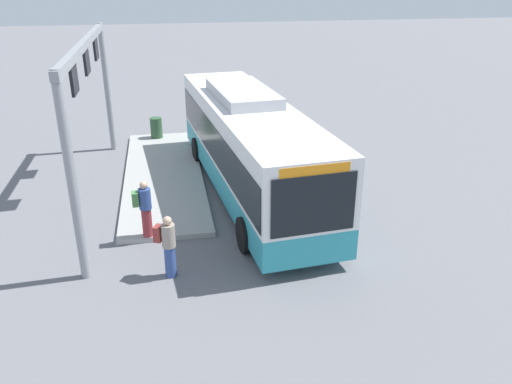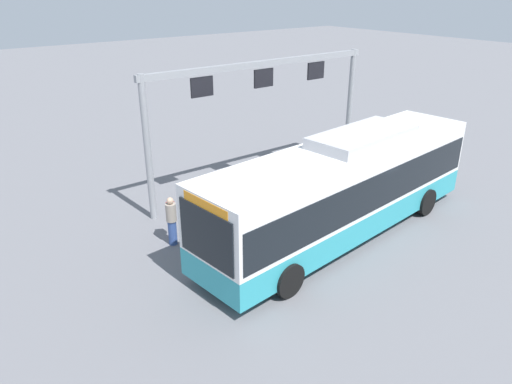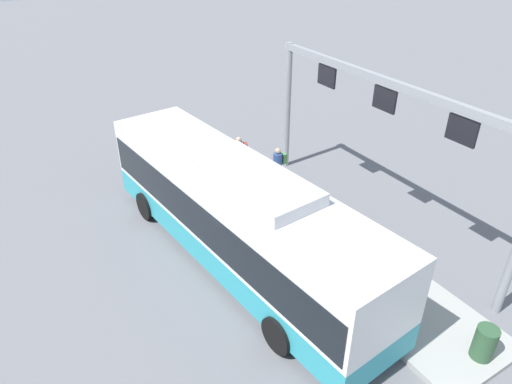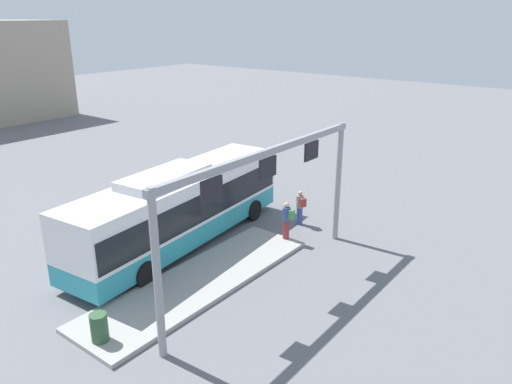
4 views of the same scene
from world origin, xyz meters
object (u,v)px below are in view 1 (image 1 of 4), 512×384
at_px(bus_main, 249,142).
at_px(person_waiting_near, 145,207).
at_px(person_boarding, 168,245).
at_px(trash_bin, 156,128).

xyz_separation_m(bus_main, person_waiting_near, (2.93, -3.47, -0.76)).
bearing_deg(person_boarding, bus_main, 84.83).
bearing_deg(bus_main, person_boarding, -36.28).
height_order(bus_main, person_waiting_near, bus_main).
relative_size(person_boarding, trash_bin, 1.86).
relative_size(person_waiting_near, trash_bin, 1.86).
xyz_separation_m(bus_main, person_boarding, (4.88, -2.88, -0.92)).
bearing_deg(person_boarding, trash_bin, 116.63).
height_order(bus_main, person_boarding, bus_main).
relative_size(bus_main, trash_bin, 12.86).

